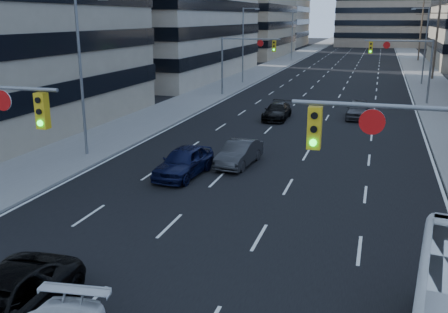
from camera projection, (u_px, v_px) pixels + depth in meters
road_surface at (359, 49)px, 127.54m from camera, size 18.00×300.00×0.02m
sidewalk_left at (314, 48)px, 130.80m from camera, size 5.00×300.00×0.15m
sidewalk_right at (406, 50)px, 124.24m from camera, size 5.00×300.00×0.15m
office_left_far at (237, 17)px, 104.64m from camera, size 20.00×30.00×16.00m
bg_block_left at (262, 10)px, 142.03m from camera, size 24.00×24.00×20.00m
signal_far_left at (244, 54)px, 50.38m from camera, size 6.09×0.33×6.00m
signal_far_right at (405, 58)px, 46.00m from camera, size 6.09×0.33×6.00m
utility_pole_midblock at (437, 34)px, 63.64m from camera, size 2.20×0.28×11.00m
utility_pole_distant at (421, 29)px, 91.23m from camera, size 2.20×0.28×11.00m
streetlight_left_near at (83, 70)px, 27.94m from camera, size 2.03×0.22×9.00m
streetlight_left_mid at (244, 42)px, 60.14m from camera, size 2.03×0.22×9.00m
streetlight_left_far at (293, 33)px, 92.34m from camera, size 2.03×0.22×9.00m
streetlight_right_far at (424, 42)px, 58.84m from camera, size 2.03×0.22×9.00m
sedan_blue at (184, 162)px, 25.49m from camera, size 2.17×4.62×1.53m
sedan_grey_center at (239, 153)px, 27.38m from camera, size 1.84×4.24×1.36m
sedan_black_far at (277, 111)px, 39.77m from camera, size 1.84×4.49×1.30m
sedan_grey_right at (358, 109)px, 40.12m from camera, size 1.83×4.39×1.49m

